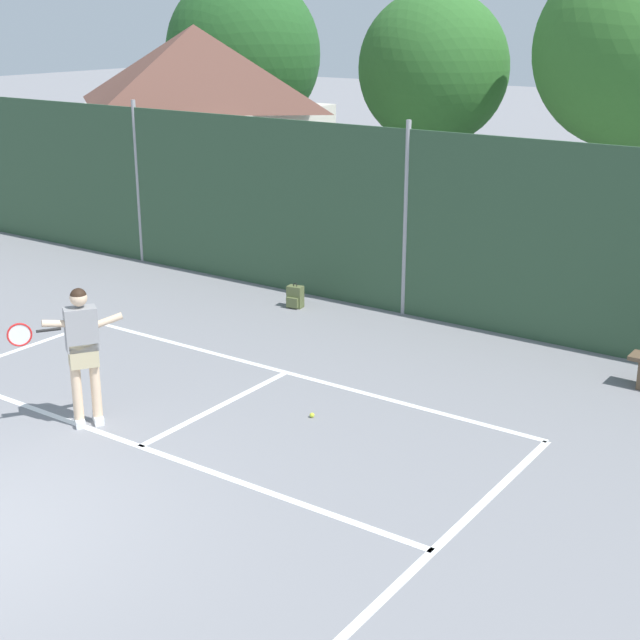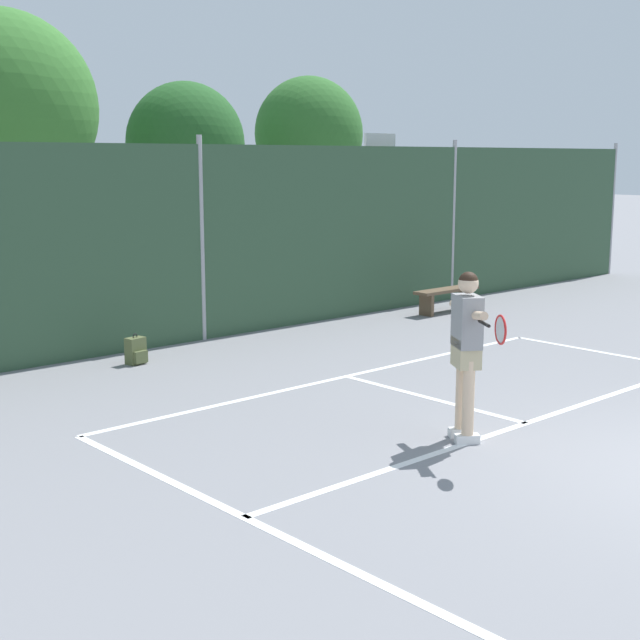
% 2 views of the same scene
% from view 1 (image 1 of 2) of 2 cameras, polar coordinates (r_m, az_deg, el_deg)
% --- Properties ---
extents(court_markings, '(8.30, 11.10, 0.01)m').
position_cam_1_polar(court_markings, '(10.76, -18.08, -10.96)').
color(court_markings, white).
rests_on(court_markings, ground).
extents(chainlink_fence, '(26.09, 0.09, 3.41)m').
position_cam_1_polar(chainlink_fence, '(16.19, 5.31, 5.92)').
color(chainlink_fence, '#2D4C33').
rests_on(chainlink_fence, ground).
extents(clubhouse_building, '(5.81, 4.67, 4.84)m').
position_cam_1_polar(clubhouse_building, '(23.61, -7.57, 11.95)').
color(clubhouse_building, beige).
rests_on(clubhouse_building, ground).
extents(treeline_backdrop, '(26.37, 4.51, 6.61)m').
position_cam_1_polar(treeline_backdrop, '(25.37, 11.70, 15.26)').
color(treeline_backdrop, brown).
rests_on(treeline_backdrop, ground).
extents(tennis_player, '(0.76, 1.28, 1.85)m').
position_cam_1_polar(tennis_player, '(12.13, -14.49, -1.47)').
color(tennis_player, silver).
rests_on(tennis_player, ground).
extents(tennis_ball, '(0.07, 0.07, 0.07)m').
position_cam_1_polar(tennis_ball, '(12.35, -0.50, -5.88)').
color(tennis_ball, '#CCE033').
rests_on(tennis_ball, ground).
extents(backpack_olive, '(0.30, 0.27, 0.46)m').
position_cam_1_polar(backpack_olive, '(16.82, -1.55, 1.41)').
color(backpack_olive, '#566038').
rests_on(backpack_olive, ground).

